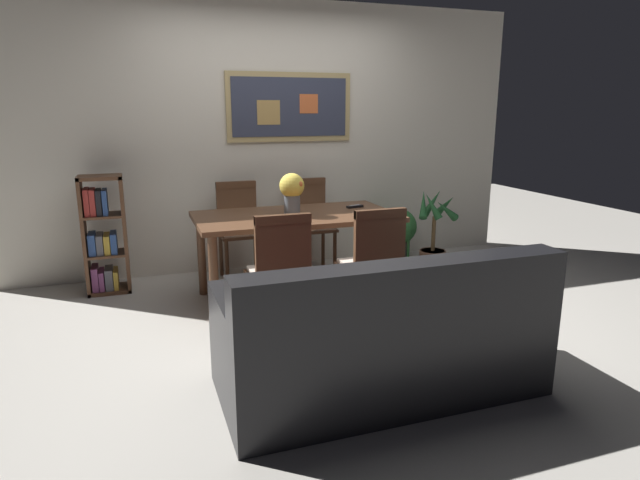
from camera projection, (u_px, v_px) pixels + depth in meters
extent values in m
plane|color=#B7B2A8|center=(329.00, 318.00, 4.19)|extent=(12.00, 12.00, 0.00)
cube|color=silver|center=(273.00, 138.00, 5.37)|extent=(5.20, 0.10, 2.60)
cube|color=tan|center=(290.00, 107.00, 5.29)|extent=(1.26, 0.02, 0.66)
cube|color=#33384C|center=(290.00, 107.00, 5.28)|extent=(1.16, 0.01, 0.56)
cube|color=tan|center=(269.00, 112.00, 5.21)|extent=(0.23, 0.00, 0.23)
cube|color=#D86633|center=(309.00, 104.00, 5.32)|extent=(0.19, 0.00, 0.19)
cube|color=brown|center=(296.00, 217.00, 4.47)|extent=(1.65, 0.88, 0.04)
cylinder|color=brown|center=(214.00, 280.00, 3.98)|extent=(0.07, 0.07, 0.69)
cylinder|color=brown|center=(395.00, 262.00, 4.46)|extent=(0.07, 0.07, 0.69)
cylinder|color=brown|center=(202.00, 256.00, 4.65)|extent=(0.07, 0.07, 0.69)
cylinder|color=brown|center=(360.00, 242.00, 5.12)|extent=(0.07, 0.07, 0.69)
cube|color=brown|center=(313.00, 228.00, 5.28)|extent=(0.40, 0.40, 0.03)
cube|color=beige|center=(313.00, 226.00, 5.28)|extent=(0.36, 0.36, 0.03)
cylinder|color=brown|center=(323.00, 245.00, 5.55)|extent=(0.04, 0.04, 0.42)
cylinder|color=brown|center=(291.00, 248.00, 5.44)|extent=(0.04, 0.04, 0.42)
cylinder|color=brown|center=(335.00, 253.00, 5.23)|extent=(0.04, 0.04, 0.42)
cylinder|color=brown|center=(301.00, 256.00, 5.13)|extent=(0.04, 0.04, 0.42)
cube|color=brown|center=(307.00, 201.00, 5.39)|extent=(0.38, 0.04, 0.46)
cube|color=brown|center=(307.00, 181.00, 5.34)|extent=(0.38, 0.05, 0.06)
cube|color=brown|center=(368.00, 268.00, 3.98)|extent=(0.40, 0.40, 0.03)
cube|color=beige|center=(368.00, 264.00, 3.97)|extent=(0.36, 0.36, 0.03)
cylinder|color=brown|center=(356.00, 307.00, 3.82)|extent=(0.04, 0.04, 0.42)
cylinder|color=brown|center=(399.00, 302.00, 3.93)|extent=(0.04, 0.04, 0.42)
cylinder|color=brown|center=(338.00, 292.00, 4.13)|extent=(0.04, 0.04, 0.42)
cylinder|color=brown|center=(379.00, 287.00, 4.24)|extent=(0.04, 0.04, 0.42)
cube|color=brown|center=(380.00, 242.00, 3.75)|extent=(0.38, 0.04, 0.46)
cube|color=brown|center=(380.00, 213.00, 3.71)|extent=(0.38, 0.05, 0.06)
cube|color=brown|center=(277.00, 276.00, 3.79)|extent=(0.40, 0.40, 0.03)
cube|color=beige|center=(277.00, 272.00, 3.78)|extent=(0.36, 0.36, 0.03)
cylinder|color=brown|center=(260.00, 318.00, 3.63)|extent=(0.04, 0.04, 0.42)
cylinder|color=brown|center=(308.00, 311.00, 3.74)|extent=(0.04, 0.04, 0.42)
cylinder|color=brown|center=(249.00, 301.00, 3.94)|extent=(0.04, 0.04, 0.42)
cylinder|color=brown|center=(294.00, 296.00, 4.05)|extent=(0.04, 0.04, 0.42)
cube|color=brown|center=(283.00, 249.00, 3.56)|extent=(0.38, 0.04, 0.46)
cube|color=brown|center=(283.00, 219.00, 3.52)|extent=(0.38, 0.05, 0.06)
cube|color=brown|center=(241.00, 234.00, 5.05)|extent=(0.40, 0.40, 0.03)
cube|color=beige|center=(241.00, 231.00, 5.05)|extent=(0.36, 0.36, 0.03)
cylinder|color=brown|center=(256.00, 251.00, 5.32)|extent=(0.04, 0.04, 0.42)
cylinder|color=brown|center=(221.00, 254.00, 5.21)|extent=(0.04, 0.04, 0.42)
cylinder|color=brown|center=(264.00, 260.00, 5.00)|extent=(0.04, 0.04, 0.42)
cylinder|color=brown|center=(227.00, 263.00, 4.90)|extent=(0.04, 0.04, 0.42)
cube|color=brown|center=(237.00, 205.00, 5.16)|extent=(0.38, 0.04, 0.46)
cube|color=brown|center=(236.00, 185.00, 5.11)|extent=(0.38, 0.05, 0.06)
cube|color=black|center=(378.00, 354.00, 3.11)|extent=(1.80, 0.84, 0.40)
cube|color=black|center=(407.00, 305.00, 2.72)|extent=(1.80, 0.20, 0.44)
cube|color=black|center=(237.00, 322.00, 2.78)|extent=(0.18, 0.80, 0.22)
cube|color=black|center=(499.00, 289.00, 3.30)|extent=(0.18, 0.80, 0.22)
cube|color=maroon|center=(314.00, 317.00, 2.72)|extent=(0.32, 0.16, 0.33)
cube|color=maroon|center=(394.00, 306.00, 2.86)|extent=(0.32, 0.16, 0.33)
cube|color=brown|center=(84.00, 236.00, 4.63)|extent=(0.03, 0.28, 1.03)
cube|color=brown|center=(125.00, 233.00, 4.73)|extent=(0.03, 0.28, 1.03)
cube|color=brown|center=(110.00, 289.00, 4.80)|extent=(0.36, 0.28, 0.03)
cube|color=brown|center=(99.00, 177.00, 4.56)|extent=(0.36, 0.28, 0.03)
cube|color=brown|center=(107.00, 254.00, 4.72)|extent=(0.30, 0.28, 0.02)
cube|color=brown|center=(103.00, 215.00, 4.64)|extent=(0.30, 0.28, 0.02)
cube|color=#7F3F72|center=(96.00, 278.00, 4.74)|extent=(0.05, 0.22, 0.21)
cube|color=#7F3F72|center=(102.00, 279.00, 4.76)|extent=(0.04, 0.22, 0.17)
cube|color=#595960|center=(109.00, 278.00, 4.77)|extent=(0.06, 0.22, 0.18)
cube|color=gold|center=(116.00, 278.00, 4.79)|extent=(0.04, 0.22, 0.16)
cube|color=#2D4C8C|center=(92.00, 244.00, 4.66)|extent=(0.06, 0.22, 0.18)
cube|color=#595960|center=(100.00, 244.00, 4.68)|extent=(0.05, 0.22, 0.17)
cube|color=gold|center=(107.00, 244.00, 4.70)|extent=(0.05, 0.22, 0.16)
cube|color=#2D4C8C|center=(114.00, 242.00, 4.72)|extent=(0.05, 0.22, 0.18)
cube|color=#B2332D|center=(87.00, 202.00, 4.57)|extent=(0.04, 0.22, 0.23)
cube|color=#B2332D|center=(93.00, 202.00, 4.59)|extent=(0.04, 0.22, 0.22)
cube|color=black|center=(99.00, 202.00, 4.60)|extent=(0.04, 0.22, 0.21)
cube|color=#2D4C8C|center=(105.00, 202.00, 4.62)|extent=(0.04, 0.22, 0.21)
cylinder|color=#4C4742|center=(398.00, 251.00, 5.69)|extent=(0.24, 0.24, 0.23)
cylinder|color=#332319|center=(398.00, 241.00, 5.67)|extent=(0.21, 0.21, 0.02)
sphere|color=#2D6B33|center=(399.00, 226.00, 5.63)|extent=(0.37, 0.37, 0.37)
cylinder|color=#2D6B33|center=(408.00, 252.00, 5.59)|extent=(0.03, 0.03, 0.28)
cylinder|color=#2D6B33|center=(404.00, 244.00, 5.79)|extent=(0.03, 0.03, 0.22)
cylinder|color=brown|center=(432.00, 260.00, 5.44)|extent=(0.26, 0.26, 0.19)
cylinder|color=#332319|center=(433.00, 251.00, 5.42)|extent=(0.24, 0.24, 0.02)
cylinder|color=brown|center=(434.00, 234.00, 5.37)|extent=(0.04, 0.04, 0.35)
cone|color=#235B2D|center=(445.00, 205.00, 5.37)|extent=(0.13, 0.28, 0.26)
cone|color=#235B2D|center=(432.00, 203.00, 5.39)|extent=(0.23, 0.13, 0.29)
cone|color=#235B2D|center=(423.00, 204.00, 5.32)|extent=(0.19, 0.26, 0.29)
cone|color=#235B2D|center=(432.00, 206.00, 5.23)|extent=(0.20, 0.21, 0.28)
cone|color=#235B2D|center=(446.00, 210.00, 5.19)|extent=(0.31, 0.16, 0.25)
cylinder|color=slate|center=(292.00, 205.00, 4.40)|extent=(0.13, 0.13, 0.17)
sphere|color=#EACC4C|center=(292.00, 186.00, 4.36)|extent=(0.20, 0.20, 0.20)
sphere|color=#D86633|center=(285.00, 185.00, 4.41)|extent=(0.06, 0.06, 0.06)
sphere|color=#D86633|center=(300.00, 184.00, 4.30)|extent=(0.05, 0.05, 0.05)
sphere|color=pink|center=(300.00, 184.00, 4.40)|extent=(0.07, 0.07, 0.07)
cube|color=black|center=(355.00, 206.00, 4.75)|extent=(0.16, 0.08, 0.02)
cube|color=gray|center=(355.00, 205.00, 4.75)|extent=(0.10, 0.05, 0.00)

